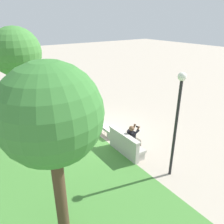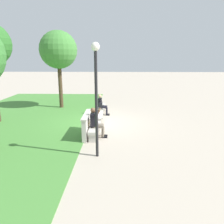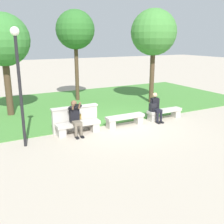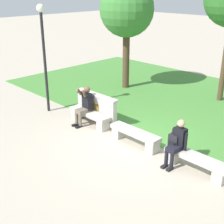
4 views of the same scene
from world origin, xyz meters
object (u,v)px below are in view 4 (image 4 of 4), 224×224
lamp_post (43,44)px  bench_mid (196,161)px  person_photographer (85,104)px  backpack (174,141)px  tree_left_background (127,10)px  person_distant (177,142)px  bench_main (89,116)px  bench_near (135,135)px

lamp_post → bench_mid: bearing=2.8°
bench_mid → person_photographer: size_ratio=1.30×
backpack → tree_left_background: bearing=144.0°
person_photographer → bench_mid: bearing=1.0°
person_photographer → person_distant: bearing=0.2°
bench_mid → lamp_post: 6.58m
lamp_post → bench_main: bearing=8.4°
backpack → lamp_post: lamp_post is taller
lamp_post → person_distant: bearing=2.4°
bench_mid → lamp_post: bearing=-177.2°
bench_main → bench_mid: 4.15m
bench_near → backpack: (1.39, -0.02, 0.33)m
person_distant → tree_left_background: bearing=144.3°
bench_near → person_distant: person_distant is taller
person_photographer → lamp_post: lamp_post is taller
person_photographer → tree_left_background: bearing=114.5°
bench_mid → backpack: backpack is taller
bench_main → lamp_post: size_ratio=0.44×
person_photographer → bench_main: bearing=30.5°
person_distant → tree_left_background: size_ratio=0.27×
person_photographer → bench_near: bearing=2.0°
backpack → lamp_post: (-5.50, -0.28, 1.91)m
person_distant → lamp_post: size_ratio=0.32×
person_distant → lamp_post: 5.93m
bench_near → tree_left_background: bearing=135.8°
bench_main → bench_near: 2.07m
tree_left_background → lamp_post: tree_left_background is taller
backpack → tree_left_background: 7.26m
bench_near → person_distant: bearing=-2.5°
bench_near → backpack: size_ratio=3.99×
tree_left_background → bench_mid: bearing=-32.7°
bench_mid → person_distant: size_ratio=1.36×
bench_mid → person_photographer: (-4.28, -0.08, 0.44)m
person_photographer → person_distant: person_photographer is taller
bench_mid → person_photographer: 4.30m
bench_near → backpack: bearing=-0.7°
bench_mid → tree_left_background: (-6.09, 3.91, 3.16)m
bench_main → backpack: size_ratio=3.99×
bench_mid → tree_left_background: tree_left_background is taller
backpack → bench_main: bearing=179.7°
bench_main → bench_mid: bearing=0.0°
bench_mid → lamp_post: lamp_post is taller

